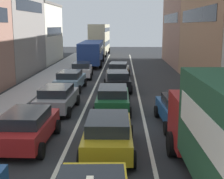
# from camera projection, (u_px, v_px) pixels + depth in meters

# --- Properties ---
(sidewalk_left) EXTENTS (2.60, 64.00, 0.14)m
(sidewalk_left) POSITION_uv_depth(u_px,v_px,m) (31.00, 88.00, 25.34)
(sidewalk_left) COLOR #A4A4A4
(sidewalk_left) RESTS_ON ground
(lane_stripe_left) EXTENTS (0.16, 60.00, 0.01)m
(lane_stripe_left) POSITION_uv_depth(u_px,v_px,m) (94.00, 89.00, 25.18)
(lane_stripe_left) COLOR silver
(lane_stripe_left) RESTS_ON ground
(lane_stripe_right) EXTENTS (0.16, 60.00, 0.01)m
(lane_stripe_right) POSITION_uv_depth(u_px,v_px,m) (137.00, 90.00, 25.07)
(lane_stripe_right) COLOR silver
(lane_stripe_right) RESTS_ON ground
(sedan_centre_lane_second) EXTENTS (2.11, 4.32, 1.49)m
(sedan_centre_lane_second) POSITION_uv_depth(u_px,v_px,m) (108.00, 133.00, 12.57)
(sedan_centre_lane_second) COLOR #B29319
(sedan_centre_lane_second) RESTS_ON ground
(wagon_left_lane_second) EXTENTS (2.10, 4.32, 1.49)m
(wagon_left_lane_second) POSITION_uv_depth(u_px,v_px,m) (27.00, 127.00, 13.36)
(wagon_left_lane_second) COLOR #A51E1E
(wagon_left_lane_second) RESTS_ON ground
(hatchback_centre_lane_third) EXTENTS (2.10, 4.32, 1.49)m
(hatchback_centre_lane_third) POSITION_uv_depth(u_px,v_px,m) (113.00, 98.00, 18.56)
(hatchback_centre_lane_third) COLOR #19592D
(hatchback_centre_lane_third) RESTS_ON ground
(sedan_left_lane_third) EXTENTS (2.16, 4.35, 1.49)m
(sedan_left_lane_third) POSITION_uv_depth(u_px,v_px,m) (57.00, 98.00, 18.66)
(sedan_left_lane_third) COLOR gray
(sedan_left_lane_third) RESTS_ON ground
(coupe_centre_lane_fourth) EXTENTS (2.27, 4.40, 1.49)m
(coupe_centre_lane_fourth) POSITION_uv_depth(u_px,v_px,m) (117.00, 80.00, 24.70)
(coupe_centre_lane_fourth) COLOR black
(coupe_centre_lane_fourth) RESTS_ON ground
(sedan_left_lane_fourth) EXTENTS (2.15, 4.35, 1.49)m
(sedan_left_lane_fourth) POSITION_uv_depth(u_px,v_px,m) (70.00, 80.00, 24.78)
(sedan_left_lane_fourth) COLOR #759EB7
(sedan_left_lane_fourth) RESTS_ON ground
(sedan_centre_lane_fifth) EXTENTS (2.28, 4.40, 1.49)m
(sedan_centre_lane_fifth) POSITION_uv_depth(u_px,v_px,m) (118.00, 70.00, 30.24)
(sedan_centre_lane_fifth) COLOR beige
(sedan_centre_lane_fifth) RESTS_ON ground
(sedan_left_lane_fifth) EXTENTS (2.26, 4.39, 1.49)m
(sedan_left_lane_fifth) POSITION_uv_depth(u_px,v_px,m) (82.00, 70.00, 30.51)
(sedan_left_lane_fifth) COLOR silver
(sedan_left_lane_fifth) RESTS_ON ground
(sedan_right_lane_behind_truck) EXTENTS (2.24, 4.39, 1.49)m
(sedan_right_lane_behind_truck) POSITION_uv_depth(u_px,v_px,m) (180.00, 110.00, 15.97)
(sedan_right_lane_behind_truck) COLOR #194C8C
(sedan_right_lane_behind_truck) RESTS_ON ground
(bus_mid_queue_primary) EXTENTS (2.96, 10.55, 2.90)m
(bus_mid_queue_primary) POSITION_uv_depth(u_px,v_px,m) (92.00, 51.00, 40.18)
(bus_mid_queue_primary) COLOR navy
(bus_mid_queue_primary) RESTS_ON ground
(bus_far_queue_secondary) EXTENTS (3.02, 10.57, 5.06)m
(bus_far_queue_secondary) POSITION_uv_depth(u_px,v_px,m) (100.00, 38.00, 52.58)
(bus_far_queue_secondary) COLOR #BFB793
(bus_far_queue_secondary) RESTS_ON ground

